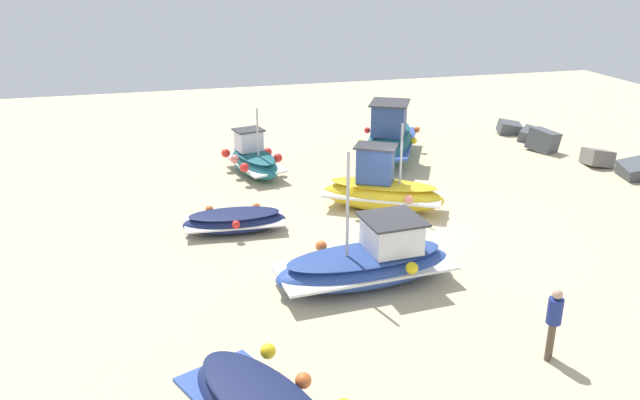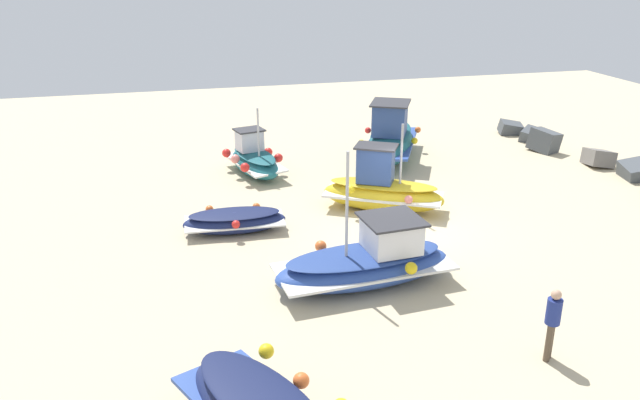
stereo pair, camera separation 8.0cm
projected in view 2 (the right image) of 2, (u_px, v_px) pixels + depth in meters
ground_plane at (404, 228)px, 20.48m from camera, size 49.23×49.23×0.00m
fishing_boat_0 at (390, 139)px, 27.10m from camera, size 5.59×4.14×2.63m
fishing_boat_1 at (254, 160)px, 25.37m from camera, size 3.74×2.29×2.80m
fishing_boat_2 at (235, 221)px, 20.07m from camera, size 1.64×3.30×0.74m
fishing_boat_4 at (368, 262)px, 16.84m from camera, size 2.25×4.99×3.72m
fishing_boat_5 at (382, 190)px, 21.65m from camera, size 3.24×4.28×3.07m
person_walking at (553, 320)px, 13.48m from camera, size 0.32×0.32×1.69m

